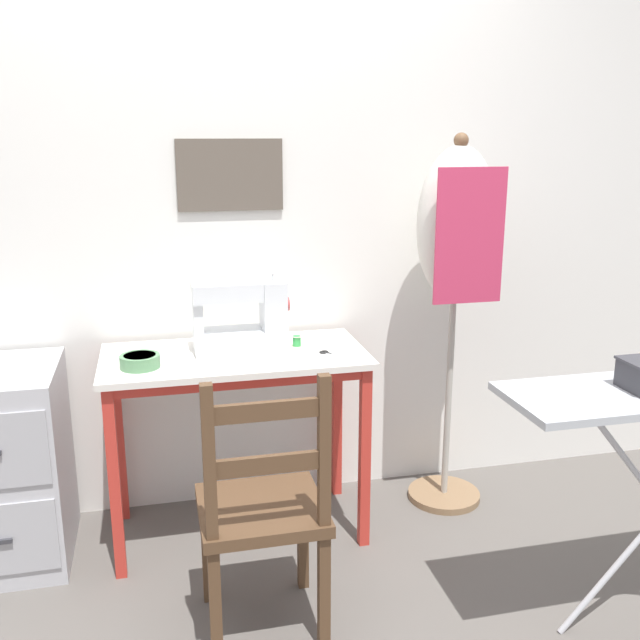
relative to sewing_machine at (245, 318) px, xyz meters
name	(u,v)px	position (x,y,z in m)	size (l,w,h in m)	color
ground_plane	(248,565)	(-0.05, -0.29, -0.90)	(14.00, 14.00, 0.00)	#5B5651
wall_back	(222,213)	(-0.05, 0.28, 0.38)	(10.00, 0.07, 2.55)	silver
sewing_table	(236,381)	(-0.05, -0.05, -0.24)	(1.02, 0.51, 0.77)	silver
sewing_machine	(245,318)	(0.00, 0.00, 0.00)	(0.37, 0.18, 0.30)	white
fabric_bowl	(140,361)	(-0.40, -0.13, -0.10)	(0.14, 0.14, 0.05)	#56895B
scissors	(331,354)	(0.31, -0.14, -0.13)	(0.11, 0.14, 0.01)	silver
thread_spool_near_machine	(297,341)	(0.20, -0.01, -0.11)	(0.04, 0.04, 0.04)	green
wooden_chair	(263,511)	(-0.04, -0.66, -0.47)	(0.40, 0.38, 0.92)	#513823
filing_cabinet	(5,466)	(-0.92, -0.02, -0.52)	(0.44, 0.52, 0.76)	#B7B7BC
dress_form	(456,242)	(0.88, 0.01, 0.26)	(0.34, 0.32, 1.60)	#846647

